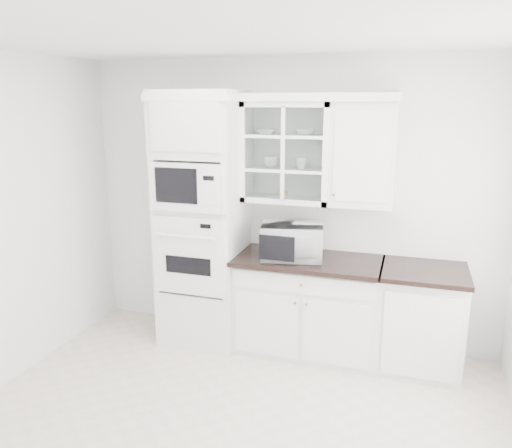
% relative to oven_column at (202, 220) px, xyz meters
% --- Properties ---
extents(ground, '(4.00, 3.50, 0.01)m').
position_rel_oven_column_xyz_m(ground, '(0.75, -1.42, -1.19)').
color(ground, beige).
rests_on(ground, ground).
extents(room_shell, '(4.00, 3.50, 2.70)m').
position_rel_oven_column_xyz_m(room_shell, '(0.75, -0.99, 0.58)').
color(room_shell, white).
rests_on(room_shell, ground).
extents(oven_column, '(0.76, 0.68, 2.40)m').
position_rel_oven_column_xyz_m(oven_column, '(0.00, 0.00, 0.00)').
color(oven_column, white).
rests_on(oven_column, ground).
extents(base_cabinet_run, '(1.32, 0.67, 0.92)m').
position_rel_oven_column_xyz_m(base_cabinet_run, '(1.03, 0.03, -0.74)').
color(base_cabinet_run, white).
rests_on(base_cabinet_run, ground).
extents(extra_base_cabinet, '(0.72, 0.67, 0.92)m').
position_rel_oven_column_xyz_m(extra_base_cabinet, '(2.03, 0.03, -0.74)').
color(extra_base_cabinet, white).
rests_on(extra_base_cabinet, ground).
extents(upper_cabinet_glass, '(0.80, 0.33, 0.90)m').
position_rel_oven_column_xyz_m(upper_cabinet_glass, '(0.78, 0.17, 0.65)').
color(upper_cabinet_glass, white).
rests_on(upper_cabinet_glass, room_shell).
extents(upper_cabinet_solid, '(0.55, 0.33, 0.90)m').
position_rel_oven_column_xyz_m(upper_cabinet_solid, '(1.46, 0.17, 0.65)').
color(upper_cabinet_solid, white).
rests_on(upper_cabinet_solid, room_shell).
extents(crown_molding, '(2.14, 0.38, 0.07)m').
position_rel_oven_column_xyz_m(crown_molding, '(0.68, 0.14, 1.14)').
color(crown_molding, white).
rests_on(crown_molding, room_shell).
extents(countertop_microwave, '(0.62, 0.54, 0.31)m').
position_rel_oven_column_xyz_m(countertop_microwave, '(0.88, -0.01, -0.12)').
color(countertop_microwave, white).
rests_on(countertop_microwave, base_cabinet_run).
extents(bowl_a, '(0.23, 0.23, 0.05)m').
position_rel_oven_column_xyz_m(bowl_a, '(0.57, 0.16, 0.83)').
color(bowl_a, white).
rests_on(bowl_a, upper_cabinet_glass).
extents(bowl_b, '(0.17, 0.17, 0.05)m').
position_rel_oven_column_xyz_m(bowl_b, '(0.94, 0.16, 0.84)').
color(bowl_b, white).
rests_on(bowl_b, upper_cabinet_glass).
extents(cup_a, '(0.14, 0.14, 0.10)m').
position_rel_oven_column_xyz_m(cup_a, '(0.62, 0.18, 0.56)').
color(cup_a, white).
rests_on(cup_a, upper_cabinet_glass).
extents(cup_b, '(0.11, 0.11, 0.10)m').
position_rel_oven_column_xyz_m(cup_b, '(0.91, 0.15, 0.56)').
color(cup_b, white).
rests_on(cup_b, upper_cabinet_glass).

